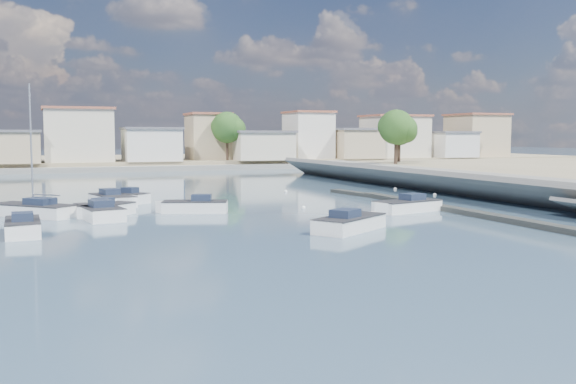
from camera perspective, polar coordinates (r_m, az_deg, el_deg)
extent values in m
plane|color=#2B4356|center=(70.80, -4.36, 0.64)|extent=(400.00, 400.00, 0.00)
cube|color=slate|center=(56.16, 22.49, 0.06)|extent=(5.00, 90.00, 1.80)
cube|color=slate|center=(53.28, 19.08, -0.08)|extent=(4.17, 90.00, 2.86)
cube|color=black|center=(46.63, 14.66, -1.55)|extent=(1.00, 26.00, 0.35)
cube|color=black|center=(58.32, 6.27, -0.16)|extent=(2.00, 8.05, 0.30)
cube|color=gray|center=(121.47, -11.31, 2.70)|extent=(160.00, 40.00, 1.40)
cube|color=slate|center=(100.84, -9.34, 2.11)|extent=(160.00, 2.50, 0.80)
cube|color=tan|center=(102.83, -23.07, 3.65)|extent=(7.00, 8.00, 4.50)
cube|color=#595960|center=(102.82, -23.12, 5.00)|extent=(7.42, 8.48, 0.35)
cube|color=beige|center=(104.85, -18.13, 4.77)|extent=(10.00, 9.00, 8.00)
cube|color=#99513D|center=(104.93, -18.19, 7.05)|extent=(10.60, 9.54, 0.35)
cube|color=silver|center=(104.96, -12.06, 4.09)|extent=(8.50, 8.50, 5.00)
cube|color=#595960|center=(104.95, -12.09, 5.55)|extent=(9.01, 9.01, 0.35)
cube|color=tan|center=(109.83, -7.13, 4.85)|extent=(6.50, 7.50, 7.50)
cube|color=#99513D|center=(109.90, -7.15, 6.90)|extent=(6.89, 7.95, 0.35)
cube|color=beige|center=(108.20, -2.49, 4.09)|extent=(9.50, 9.00, 4.50)
cube|color=#595960|center=(108.19, -2.49, 5.37)|extent=(10.07, 9.54, 0.35)
cube|color=silver|center=(114.49, 1.81, 5.02)|extent=(7.00, 8.00, 8.00)
cube|color=#99513D|center=(114.56, 1.82, 7.10)|extent=(7.42, 8.48, 0.35)
cube|color=tan|center=(116.00, 5.85, 4.25)|extent=(8.00, 9.00, 5.00)
cube|color=#595960|center=(116.00, 5.86, 5.57)|extent=(8.48, 9.54, 0.35)
cube|color=beige|center=(121.16, 9.47, 4.83)|extent=(10.50, 8.50, 7.50)
cube|color=#99513D|center=(121.21, 9.49, 6.69)|extent=(11.13, 9.01, 0.35)
cube|color=silver|center=(125.41, 14.28, 4.06)|extent=(7.50, 7.50, 4.50)
cube|color=#595960|center=(125.40, 14.30, 5.17)|extent=(7.95, 7.95, 0.35)
cube|color=tan|center=(132.53, 16.39, 4.81)|extent=(9.00, 9.50, 8.00)
cube|color=#99513D|center=(132.60, 16.44, 6.62)|extent=(9.54, 10.07, 0.35)
cylinder|color=#38281E|center=(106.06, -16.50, 3.44)|extent=(0.44, 0.44, 2.93)
sphere|color=#214517|center=(106.03, -16.54, 5.01)|extent=(4.16, 4.16, 4.16)
sphere|color=#214517|center=(105.57, -16.09, 4.91)|extent=(3.12, 3.12, 3.12)
sphere|color=#214517|center=(106.37, -16.90, 5.07)|extent=(2.86, 2.86, 2.86)
cylinder|color=#38281E|center=(105.51, -5.42, 3.80)|extent=(0.44, 0.44, 3.60)
sphere|color=#214517|center=(105.50, -5.43, 5.74)|extent=(5.12, 5.12, 5.12)
sphere|color=#214517|center=(105.14, -4.83, 5.61)|extent=(3.84, 3.84, 3.84)
sphere|color=#214517|center=(105.76, -5.92, 5.82)|extent=(3.52, 3.52, 3.52)
cylinder|color=#38281E|center=(113.59, 2.00, 3.79)|extent=(0.44, 0.44, 3.15)
sphere|color=#214517|center=(113.57, 2.01, 5.36)|extent=(4.48, 4.48, 4.48)
sphere|color=#214517|center=(113.38, 2.51, 5.26)|extent=(3.36, 3.36, 3.36)
sphere|color=#214517|center=(113.69, 1.60, 5.44)|extent=(3.08, 3.08, 3.08)
cylinder|color=#38281E|center=(119.82, 9.28, 3.69)|extent=(0.44, 0.44, 2.70)
sphere|color=#214517|center=(119.79, 9.29, 4.96)|extent=(3.84, 3.84, 3.84)
sphere|color=#214517|center=(119.74, 9.71, 4.87)|extent=(2.88, 2.88, 2.88)
sphere|color=#214517|center=(119.80, 8.96, 5.02)|extent=(2.64, 2.64, 2.64)
cylinder|color=#38281E|center=(83.10, 9.56, 3.56)|extent=(0.44, 0.44, 3.15)
sphere|color=#214517|center=(83.09, 9.59, 5.71)|extent=(4.48, 4.48, 4.48)
sphere|color=#214517|center=(83.03, 10.29, 5.55)|extent=(3.36, 3.36, 3.36)
sphere|color=#214517|center=(83.10, 9.03, 5.81)|extent=(3.08, 3.08, 3.08)
cylinder|color=#38281E|center=(90.30, 9.83, 3.59)|extent=(0.44, 0.44, 2.93)
sphere|color=#214517|center=(90.28, 9.86, 5.43)|extent=(4.16, 4.16, 4.16)
sphere|color=#214517|center=(90.23, 10.46, 5.30)|extent=(3.12, 3.12, 3.12)
sphere|color=#214517|center=(90.29, 9.38, 5.52)|extent=(2.86, 2.86, 2.86)
cube|color=white|center=(37.77, -22.51, -3.09)|extent=(1.90, 4.50, 1.00)
cube|color=white|center=(39.66, -22.53, -2.72)|extent=(1.74, 1.74, 1.00)
cube|color=#262628|center=(37.70, -22.53, -2.33)|extent=(1.94, 4.50, 0.08)
cube|color=#1F2A40|center=(37.24, -22.54, -2.05)|extent=(1.13, 1.37, 0.48)
cube|color=white|center=(44.64, -15.75, -1.70)|extent=(3.98, 3.88, 1.00)
cube|color=white|center=(45.91, -14.35, -1.49)|extent=(1.17, 1.17, 1.00)
cube|color=#262628|center=(44.58, -15.77, -1.06)|extent=(4.00, 3.91, 0.08)
cube|color=#1F2A40|center=(44.27, -16.11, -0.80)|extent=(1.55, 1.54, 0.48)
cube|color=white|center=(45.49, -8.25, -1.44)|extent=(4.79, 3.07, 1.00)
cube|color=white|center=(45.75, -10.65, -1.44)|extent=(1.61, 1.61, 1.00)
cube|color=#262628|center=(45.44, -8.25, -0.81)|extent=(4.80, 3.10, 0.08)
cube|color=#1F2A40|center=(45.37, -7.70, -0.51)|extent=(1.61, 1.44, 0.48)
cube|color=white|center=(46.22, 10.55, -1.37)|extent=(5.34, 3.23, 1.00)
cube|color=white|center=(44.72, 8.65, -1.56)|extent=(1.97, 1.97, 1.00)
cube|color=#262628|center=(46.17, 10.56, -0.76)|extent=(5.35, 3.27, 0.08)
cube|color=#1F2A40|center=(46.50, 10.99, -0.43)|extent=(1.77, 1.60, 0.48)
cube|color=white|center=(43.51, -16.44, -1.89)|extent=(2.97, 5.59, 1.00)
cube|color=white|center=(45.71, -17.14, -1.58)|extent=(2.07, 2.07, 1.00)
cube|color=#262628|center=(43.46, -16.46, -1.23)|extent=(3.01, 5.59, 0.08)
cube|color=#1F2A40|center=(42.92, -16.29, -0.98)|extent=(1.55, 1.79, 0.48)
cube|color=white|center=(53.02, -14.16, -0.63)|extent=(3.60, 3.81, 1.00)
cube|color=white|center=(54.10, -15.42, -0.55)|extent=(1.13, 1.13, 1.00)
cube|color=#262628|center=(52.97, -14.17, -0.09)|extent=(3.62, 3.83, 0.08)
cube|color=#1F2A40|center=(52.70, -13.87, 0.15)|extent=(1.44, 1.46, 0.48)
cube|color=white|center=(51.35, -15.34, -0.84)|extent=(3.27, 5.51, 1.00)
cube|color=white|center=(49.28, -14.41, -1.05)|extent=(1.88, 1.88, 1.00)
cube|color=#262628|center=(51.30, -15.35, -0.28)|extent=(3.30, 5.52, 0.08)
cube|color=#1F2A40|center=(51.77, -15.56, 0.03)|extent=(1.58, 1.82, 0.48)
cube|color=white|center=(36.57, 5.49, -2.98)|extent=(5.37, 4.57, 1.00)
cube|color=white|center=(38.49, 7.09, -2.60)|extent=(1.66, 1.66, 1.00)
cube|color=#262628|center=(36.50, 5.50, -2.20)|extent=(5.39, 4.60, 0.08)
cube|color=#1F2A40|center=(36.03, 5.10, -1.91)|extent=(1.98, 1.90, 0.48)
cube|color=white|center=(46.08, -21.69, -1.66)|extent=(5.76, 5.82, 1.00)
cube|color=white|center=(48.07, -23.91, -1.48)|extent=(1.46, 1.46, 1.00)
cube|color=#262628|center=(46.02, -21.71, -1.05)|extent=(5.79, 5.85, 0.08)
cube|color=#1F2A40|center=(45.56, -21.19, -0.78)|extent=(2.20, 2.20, 0.48)
cylinder|color=silver|center=(45.80, -21.87, 3.94)|extent=(0.12, 0.12, 8.00)
cylinder|color=silver|center=(45.10, -20.69, -0.24)|extent=(1.74, 1.77, 0.08)
sphere|color=white|center=(47.46, 1.38, -1.43)|extent=(0.32, 0.32, 0.32)
sphere|color=white|center=(59.52, 12.92, -0.25)|extent=(0.32, 0.32, 0.32)
sphere|color=white|center=(61.27, -0.22, 0.03)|extent=(0.32, 0.32, 0.32)
sphere|color=white|center=(65.46, 9.51, 0.28)|extent=(0.32, 0.32, 0.32)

